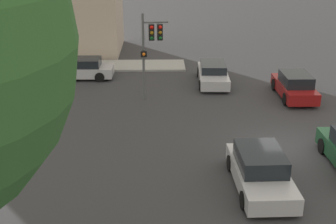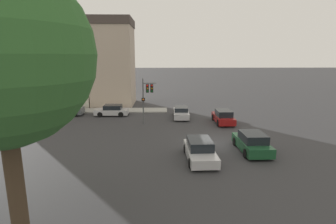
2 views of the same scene
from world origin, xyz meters
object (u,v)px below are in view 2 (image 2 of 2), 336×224
crossing_car_1 (252,143)px  parked_car_1 (66,110)px  crossing_car_3 (223,117)px  parked_car_2 (23,110)px  parked_car_0 (112,111)px  crossing_car_2 (181,112)px  crossing_car_0 (200,150)px  traffic_signal (147,93)px

crossing_car_1 → parked_car_1: size_ratio=1.05×
crossing_car_3 → parked_car_2: 24.46m
parked_car_1 → parked_car_2: 5.33m
parked_car_0 → crossing_car_2: bearing=172.4°
crossing_car_0 → parked_car_1: bearing=-136.6°
crossing_car_0 → crossing_car_2: crossing_car_0 is taller
crossing_car_3 → parked_car_2: bearing=79.4°
crossing_car_2 → parked_car_2: bearing=-92.1°
crossing_car_0 → parked_car_0: (14.47, 8.89, -0.05)m
traffic_signal → crossing_car_0: size_ratio=1.08×
traffic_signal → crossing_car_3: 8.79m
traffic_signal → crossing_car_0: 11.33m
crossing_car_2 → crossing_car_3: 5.33m
crossing_car_3 → parked_car_1: parked_car_1 is taller
crossing_car_3 → parked_car_0: 13.66m
crossing_car_1 → crossing_car_3: 8.85m
traffic_signal → parked_car_0: bearing=-139.2°
parked_car_1 → crossing_car_0: bearing=134.7°
crossing_car_3 → parked_car_0: size_ratio=1.05×
crossing_car_1 → parked_car_2: (13.23, 24.22, -0.02)m
crossing_car_3 → parked_car_1: 19.25m
crossing_car_0 → crossing_car_2: size_ratio=0.98×
crossing_car_0 → parked_car_2: 24.77m
crossing_car_1 → crossing_car_2: (11.75, 4.62, -0.10)m
crossing_car_3 → parked_car_1: size_ratio=1.03×
traffic_signal → parked_car_2: traffic_signal is taller
crossing_car_0 → crossing_car_2: 13.20m
crossing_car_1 → crossing_car_2: bearing=20.8°
traffic_signal → parked_car_1: size_ratio=1.18×
parked_car_0 → parked_car_1: size_ratio=0.98×
crossing_car_0 → parked_car_1: size_ratio=1.09×
crossing_car_2 → parked_car_0: 8.63m
crossing_car_3 → crossing_car_2: bearing=56.7°
crossing_car_0 → crossing_car_1: bearing=107.2°
crossing_car_0 → parked_car_2: size_ratio=1.07×
crossing_car_0 → crossing_car_1: size_ratio=1.04×
traffic_signal → parked_car_0: size_ratio=1.21×
crossing_car_3 → parked_car_0: (4.18, 13.00, -0.06)m
traffic_signal → crossing_car_3: bearing=84.8°
crossing_car_0 → parked_car_0: bearing=-149.9°
traffic_signal → parked_car_0: (4.33, 4.65, -2.80)m
crossing_car_0 → crossing_car_3: (10.29, -4.11, 0.02)m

